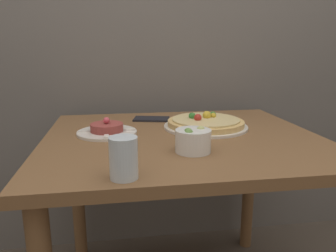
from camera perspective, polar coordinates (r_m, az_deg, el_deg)
name	(u,v)px	position (r m, az deg, el deg)	size (l,w,h in m)	color
dining_table	(182,164)	(1.25, 2.45, -6.57)	(1.00, 0.88, 0.75)	brown
pizza_plate	(206,123)	(1.32, 6.56, 0.46)	(0.34, 0.34, 0.06)	silver
tartare_plate	(107,130)	(1.25, -10.59, -0.68)	(0.22, 0.22, 0.06)	silver
small_bowl	(193,140)	(1.01, 4.39, -2.48)	(0.11, 0.11, 0.08)	white
drinking_glass	(124,158)	(0.81, -7.74, -5.52)	(0.07, 0.07, 0.11)	silver
napkin	(151,119)	(1.46, -2.90, 1.24)	(0.17, 0.13, 0.01)	black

